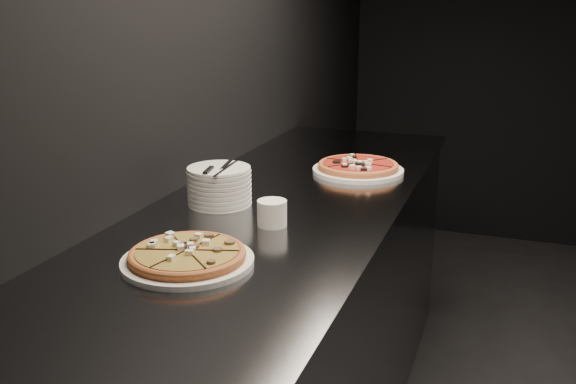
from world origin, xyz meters
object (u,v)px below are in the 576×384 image
(plate_stack, at_px, (219,186))
(cutlery, at_px, (219,168))
(pizza_tomato, at_px, (358,167))
(pizza_mushroom, at_px, (187,257))
(ramekin, at_px, (272,212))
(counter, at_px, (280,334))

(plate_stack, xyz_separation_m, cutlery, (0.01, -0.01, 0.06))
(plate_stack, relative_size, cutlery, 0.93)
(pizza_tomato, height_order, plate_stack, plate_stack)
(plate_stack, bearing_deg, cutlery, -62.38)
(pizza_mushroom, bearing_deg, cutlery, 106.09)
(pizza_tomato, xyz_separation_m, cutlery, (-0.31, -0.53, 0.10))
(plate_stack, relative_size, ramekin, 2.34)
(pizza_mushroom, distance_m, pizza_tomato, 0.99)
(pizza_mushroom, bearing_deg, plate_stack, 106.49)
(counter, distance_m, pizza_mushroom, 0.72)
(counter, relative_size, pizza_tomato, 7.01)
(pizza_mushroom, height_order, ramekin, ramekin)
(counter, distance_m, pizza_tomato, 0.67)
(cutlery, xyz_separation_m, ramekin, (0.22, -0.12, -0.08))
(pizza_mushroom, relative_size, pizza_tomato, 1.02)
(pizza_mushroom, bearing_deg, pizza_tomato, 79.64)
(counter, bearing_deg, ramekin, -75.04)
(pizza_tomato, distance_m, ramekin, 0.65)
(pizza_mushroom, relative_size, ramekin, 4.24)
(pizza_tomato, distance_m, cutlery, 0.62)
(pizza_tomato, bearing_deg, plate_stack, -121.51)
(pizza_mushroom, height_order, plate_stack, plate_stack)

